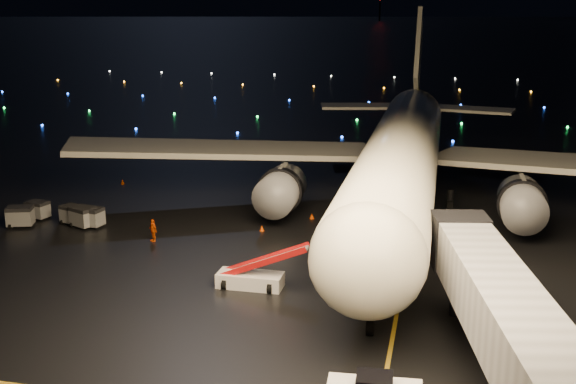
{
  "coord_description": "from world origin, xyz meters",
  "views": [
    {
      "loc": [
        14.35,
        -39.12,
        18.77
      ],
      "look_at": [
        3.02,
        12.0,
        5.0
      ],
      "focal_mm": 45.0,
      "sensor_mm": 36.0,
      "label": 1
    }
  ],
  "objects_px": {
    "airliner": "(405,111)",
    "baggage_cart_3": "(73,215)",
    "baggage_cart_0": "(91,217)",
    "crew_c": "(153,230)",
    "baggage_cart_1": "(83,217)",
    "baggage_cart_2": "(20,217)",
    "baggage_cart_4": "(38,210)",
    "belt_loader": "(250,265)"
  },
  "relations": [
    {
      "from": "baggage_cart_2",
      "to": "belt_loader",
      "type": "bearing_deg",
      "value": -38.98
    },
    {
      "from": "baggage_cart_0",
      "to": "baggage_cart_4",
      "type": "bearing_deg",
      "value": 178.22
    },
    {
      "from": "belt_loader",
      "to": "baggage_cart_4",
      "type": "relative_size",
      "value": 3.46
    },
    {
      "from": "airliner",
      "to": "baggage_cart_0",
      "type": "height_order",
      "value": "airliner"
    },
    {
      "from": "belt_loader",
      "to": "baggage_cart_0",
      "type": "distance_m",
      "value": 19.84
    },
    {
      "from": "airliner",
      "to": "baggage_cart_1",
      "type": "height_order",
      "value": "airliner"
    },
    {
      "from": "airliner",
      "to": "belt_loader",
      "type": "xyz_separation_m",
      "value": [
        -8.68,
        -22.39,
        -7.52
      ]
    },
    {
      "from": "crew_c",
      "to": "baggage_cart_1",
      "type": "xyz_separation_m",
      "value": [
        -7.39,
        2.26,
        -0.05
      ]
    },
    {
      "from": "crew_c",
      "to": "baggage_cart_2",
      "type": "relative_size",
      "value": 0.88
    },
    {
      "from": "crew_c",
      "to": "baggage_cart_4",
      "type": "bearing_deg",
      "value": -157.68
    },
    {
      "from": "airliner",
      "to": "baggage_cart_1",
      "type": "xyz_separation_m",
      "value": [
        -26.36,
        -12.42,
        -8.22
      ]
    },
    {
      "from": "belt_loader",
      "to": "baggage_cart_2",
      "type": "relative_size",
      "value": 3.08
    },
    {
      "from": "baggage_cart_0",
      "to": "baggage_cart_1",
      "type": "distance_m",
      "value": 0.67
    },
    {
      "from": "airliner",
      "to": "baggage_cart_1",
      "type": "distance_m",
      "value": 30.27
    },
    {
      "from": "baggage_cart_0",
      "to": "baggage_cart_2",
      "type": "distance_m",
      "value": 6.11
    },
    {
      "from": "baggage_cart_1",
      "to": "baggage_cart_3",
      "type": "height_order",
      "value": "baggage_cart_1"
    },
    {
      "from": "crew_c",
      "to": "baggage_cart_2",
      "type": "distance_m",
      "value": 12.79
    },
    {
      "from": "belt_loader",
      "to": "baggage_cart_1",
      "type": "xyz_separation_m",
      "value": [
        -17.67,
        9.97,
        -0.7
      ]
    },
    {
      "from": "baggage_cart_0",
      "to": "baggage_cart_4",
      "type": "height_order",
      "value": "baggage_cart_0"
    },
    {
      "from": "baggage_cart_2",
      "to": "baggage_cart_0",
      "type": "bearing_deg",
      "value": -5.98
    },
    {
      "from": "baggage_cart_4",
      "to": "belt_loader",
      "type": "bearing_deg",
      "value": -13.67
    },
    {
      "from": "crew_c",
      "to": "baggage_cart_0",
      "type": "height_order",
      "value": "crew_c"
    },
    {
      "from": "baggage_cart_4",
      "to": "baggage_cart_2",
      "type": "bearing_deg",
      "value": -80.83
    },
    {
      "from": "airliner",
      "to": "baggage_cart_3",
      "type": "xyz_separation_m",
      "value": [
        -27.7,
        -11.75,
        -8.28
      ]
    },
    {
      "from": "baggage_cart_0",
      "to": "baggage_cart_3",
      "type": "distance_m",
      "value": 2.05
    },
    {
      "from": "airliner",
      "to": "baggage_cart_0",
      "type": "relative_size",
      "value": 31.83
    },
    {
      "from": "belt_loader",
      "to": "baggage_cart_3",
      "type": "xyz_separation_m",
      "value": [
        -19.02,
        10.64,
        -0.76
      ]
    },
    {
      "from": "airliner",
      "to": "belt_loader",
      "type": "distance_m",
      "value": 25.16
    },
    {
      "from": "airliner",
      "to": "crew_c",
      "type": "distance_m",
      "value": 25.34
    },
    {
      "from": "baggage_cart_3",
      "to": "airliner",
      "type": "bearing_deg",
      "value": 42.54
    },
    {
      "from": "airliner",
      "to": "baggage_cart_0",
      "type": "bearing_deg",
      "value": -154.76
    },
    {
      "from": "baggage_cart_4",
      "to": "crew_c",
      "type": "bearing_deg",
      "value": -3.53
    },
    {
      "from": "baggage_cart_0",
      "to": "baggage_cart_3",
      "type": "height_order",
      "value": "baggage_cart_0"
    },
    {
      "from": "baggage_cart_4",
      "to": "airliner",
      "type": "bearing_deg",
      "value": 32.05
    },
    {
      "from": "baggage_cart_2",
      "to": "baggage_cart_1",
      "type": "bearing_deg",
      "value": -6.55
    },
    {
      "from": "crew_c",
      "to": "baggage_cart_1",
      "type": "relative_size",
      "value": 0.9
    },
    {
      "from": "baggage_cart_1",
      "to": "baggage_cart_3",
      "type": "relative_size",
      "value": 1.07
    },
    {
      "from": "baggage_cart_1",
      "to": "baggage_cart_2",
      "type": "relative_size",
      "value": 0.99
    },
    {
      "from": "baggage_cart_3",
      "to": "baggage_cart_2",
      "type": "bearing_deg",
      "value": -136.89
    },
    {
      "from": "airliner",
      "to": "baggage_cart_0",
      "type": "distance_m",
      "value": 29.64
    },
    {
      "from": "baggage_cart_1",
      "to": "baggage_cart_2",
      "type": "distance_m",
      "value": 5.44
    },
    {
      "from": "belt_loader",
      "to": "baggage_cart_4",
      "type": "distance_m",
      "value": 25.55
    }
  ]
}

